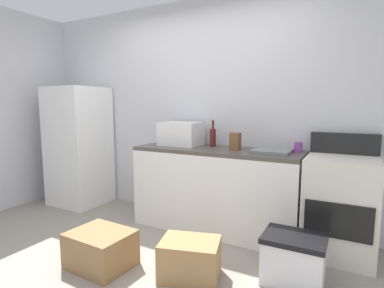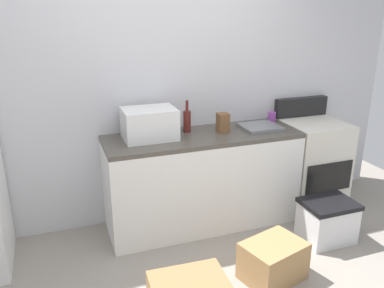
{
  "view_description": "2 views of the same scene",
  "coord_description": "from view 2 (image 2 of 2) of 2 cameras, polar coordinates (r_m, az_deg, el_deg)",
  "views": [
    {
      "loc": [
        1.59,
        -1.77,
        1.37
      ],
      "look_at": [
        0.15,
        0.91,
        0.97
      ],
      "focal_mm": 28.32,
      "sensor_mm": 36.0,
      "label": 1
    },
    {
      "loc": [
        -0.95,
        -2.0,
        1.99
      ],
      "look_at": [
        0.2,
        1.2,
        0.82
      ],
      "focal_mm": 36.93,
      "sensor_mm": 36.0,
      "label": 2
    }
  ],
  "objects": [
    {
      "name": "microwave",
      "position": [
        3.48,
        -6.17,
        2.93
      ],
      "size": [
        0.46,
        0.34,
        0.27
      ],
      "primitive_type": "cube",
      "color": "white",
      "rests_on": "kitchen_counter"
    },
    {
      "name": "wall_back",
      "position": [
        3.74,
        -4.7,
        8.27
      ],
      "size": [
        5.0,
        0.1,
        2.6
      ],
      "primitive_type": "cube",
      "color": "silver",
      "rests_on": "ground_plane"
    },
    {
      "name": "coffee_mug",
      "position": [
        4.08,
        11.44,
        3.84
      ],
      "size": [
        0.08,
        0.08,
        0.1
      ],
      "primitive_type": "cylinder",
      "color": "purple",
      "rests_on": "kitchen_counter"
    },
    {
      "name": "kitchen_counter",
      "position": [
        3.76,
        1.49,
        -5.18
      ],
      "size": [
        1.8,
        0.6,
        0.9
      ],
      "color": "white",
      "rests_on": "ground_plane"
    },
    {
      "name": "wine_bottle",
      "position": [
        3.66,
        -0.72,
        3.42
      ],
      "size": [
        0.07,
        0.07,
        0.3
      ],
      "color": "#591E19",
      "rests_on": "kitchen_counter"
    },
    {
      "name": "sink_basin",
      "position": [
        3.84,
        9.81,
        2.46
      ],
      "size": [
        0.36,
        0.32,
        0.03
      ],
      "primitive_type": "cube",
      "color": "slate",
      "rests_on": "kitchen_counter"
    },
    {
      "name": "storage_bin",
      "position": [
        3.8,
        18.93,
        -10.41
      ],
      "size": [
        0.46,
        0.36,
        0.38
      ],
      "color": "silver",
      "rests_on": "ground_plane"
    },
    {
      "name": "cardboard_box_medium",
      "position": [
        3.23,
        11.62,
        -16.19
      ],
      "size": [
        0.53,
        0.45,
        0.31
      ],
      "primitive_type": "cube",
      "rotation": [
        0.0,
        0.0,
        0.28
      ],
      "color": "#A37A4C",
      "rests_on": "ground_plane"
    },
    {
      "name": "knife_block",
      "position": [
        3.67,
        4.48,
        3.08
      ],
      "size": [
        0.1,
        0.1,
        0.18
      ],
      "primitive_type": "cube",
      "color": "brown",
      "rests_on": "kitchen_counter"
    },
    {
      "name": "stove_oven",
      "position": [
        4.32,
        16.74,
        -2.51
      ],
      "size": [
        0.6,
        0.61,
        1.1
      ],
      "color": "silver",
      "rests_on": "ground_plane"
    }
  ]
}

